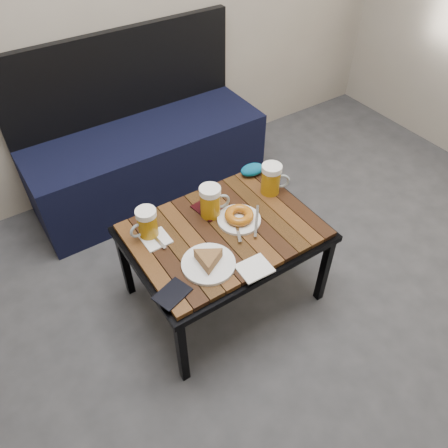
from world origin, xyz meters
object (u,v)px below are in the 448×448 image
beer_mug_centre (211,201)px  plate_bagel (239,217)px  bench (146,155)px  passport_navy (172,294)px  cafe_table (224,236)px  beer_mug_right (272,179)px  plate_pie (208,261)px  beer_mug_left (147,223)px  passport_burgundy (208,209)px  knit_pouch (252,170)px

beer_mug_centre → plate_bagel: 0.14m
bench → passport_navy: 1.24m
cafe_table → beer_mug_right: (0.33, 0.09, 0.12)m
plate_pie → plate_bagel: bearing=29.9°
cafe_table → passport_navy: bearing=-152.4°
beer_mug_left → passport_burgundy: (0.30, -0.00, -0.07)m
beer_mug_centre → passport_navy: (-0.36, -0.30, -0.07)m
passport_burgundy → knit_pouch: 0.34m
beer_mug_right → knit_pouch: size_ratio=1.23×
beer_mug_left → cafe_table: bearing=148.4°
beer_mug_right → passport_navy: size_ratio=1.14×
passport_burgundy → cafe_table: bearing=-101.4°
bench → cafe_table: (-0.07, -0.96, 0.16)m
beer_mug_centre → plate_bagel: (0.08, -0.10, -0.05)m
plate_bagel → passport_navy: 0.48m
cafe_table → passport_burgundy: (0.01, 0.14, 0.05)m
plate_bagel → passport_burgundy: bearing=119.1°
beer_mug_centre → knit_pouch: beer_mug_centre is taller
beer_mug_centre → passport_navy: 0.48m
beer_mug_left → passport_burgundy: 0.31m
beer_mug_left → beer_mug_right: beer_mug_right is taller
plate_pie → passport_burgundy: 0.33m
bench → knit_pouch: 0.79m
beer_mug_left → passport_burgundy: bearing=174.2°
beer_mug_centre → plate_bagel: beer_mug_centre is taller
plate_pie → passport_burgundy: plate_pie is taller
beer_mug_centre → plate_pie: size_ratio=0.70×
bench → cafe_table: bench is taller
plate_bagel → passport_navy: bearing=-156.5°
plate_bagel → knit_pouch: (0.25, 0.24, 0.00)m
beer_mug_right → passport_navy: bearing=-126.6°
plate_pie → knit_pouch: 0.63m
cafe_table → beer_mug_centre: bearing=88.4°
bench → beer_mug_left: 0.93m
bench → passport_burgundy: 0.85m
plate_bagel → knit_pouch: same height
beer_mug_left → passport_navy: size_ratio=1.07×
beer_mug_left → beer_mug_centre: bearing=167.9°
beer_mug_left → plate_pie: size_ratio=0.65×
beer_mug_left → beer_mug_right: size_ratio=0.93×
passport_navy → knit_pouch: 0.82m
beer_mug_centre → knit_pouch: (0.33, 0.14, -0.05)m
cafe_table → passport_burgundy: bearing=87.1°
beer_mug_right → passport_burgundy: beer_mug_right is taller
beer_mug_centre → passport_burgundy: (0.00, 0.03, -0.07)m
passport_navy → plate_bagel: bearing=95.6°
passport_burgundy → plate_pie: bearing=-130.3°
beer_mug_right → beer_mug_centre: bearing=-152.2°
cafe_table → beer_mug_right: beer_mug_right is taller
beer_mug_left → plate_pie: bearing=108.6°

